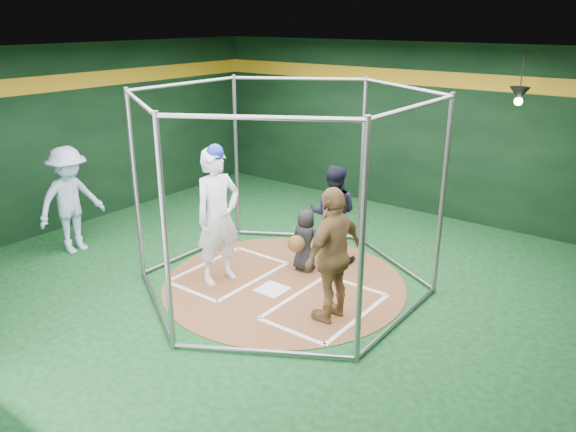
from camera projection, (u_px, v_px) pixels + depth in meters
The scene contains 12 objects.
room_shell at pixel (284, 176), 8.25m from camera, with size 10.10×9.10×3.53m.
clay_disc at pixel (284, 283), 8.83m from camera, with size 3.80×3.80×0.01m, color brown.
home_plate at pixel (272, 289), 8.60m from camera, with size 0.43×0.43×0.01m, color white.
batter_box_left at pixel (229, 272), 9.18m from camera, with size 1.17×1.77×0.01m.
batter_box_right at pixel (326, 306), 8.10m from camera, with size 1.17×1.77×0.01m.
batting_cage at pixel (284, 192), 8.33m from camera, with size 4.05×4.67×3.00m.
pendant_lamp_near at pixel (519, 94), 9.36m from camera, with size 0.34×0.34×0.90m.
batter_figure at pixel (218, 215), 8.57m from camera, with size 0.65×0.86×2.20m.
visitor_leopard at pixel (333, 255), 7.51m from camera, with size 1.11×0.46×1.89m, color #B2834C.
catcher_figure at pixel (304, 240), 9.11m from camera, with size 0.54×0.58×1.05m.
umpire at pixel (333, 214), 9.40m from camera, with size 0.81×0.63×1.67m, color black.
bystander_blue at pixel (70, 200), 9.76m from camera, with size 1.22×0.70×1.89m, color #A5B8DB.
Camera 1 is at (4.85, -6.31, 3.97)m, focal length 35.00 mm.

